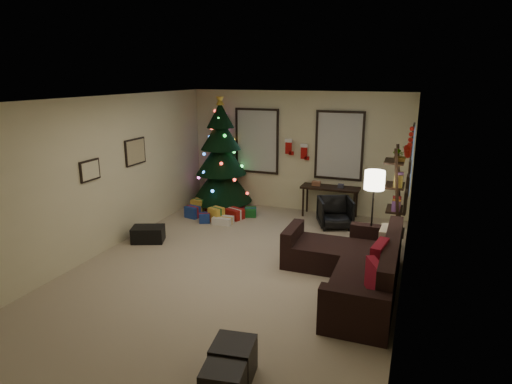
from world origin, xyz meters
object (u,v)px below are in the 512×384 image
Objects in this scene: desk at (330,190)px; bookshelf at (397,202)px; desk_chair at (335,213)px; christmas_tree at (221,160)px; sofa at (355,268)px.

bookshelf reaches higher than desk.
desk_chair is (0.24, -0.65, -0.29)m from desk.
desk is at bearing 1.73° from christmas_tree.
christmas_tree is at bearing 159.58° from bookshelf.
sofa is 2.09× the size of desk.
desk_chair is at bearing 142.62° from bookshelf.
desk_chair is at bearing -11.51° from christmas_tree.
desk is (-1.01, 3.12, 0.32)m from sofa.
sofa is 4.21× the size of desk_chair.
sofa is 1.72m from bookshelf.
christmas_tree is at bearing -178.27° from desk.
desk_chair is 0.33× the size of bookshelf.
bookshelf is at bearing -47.27° from desk.
christmas_tree is 4.30m from bookshelf.
christmas_tree is 2.62m from desk.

